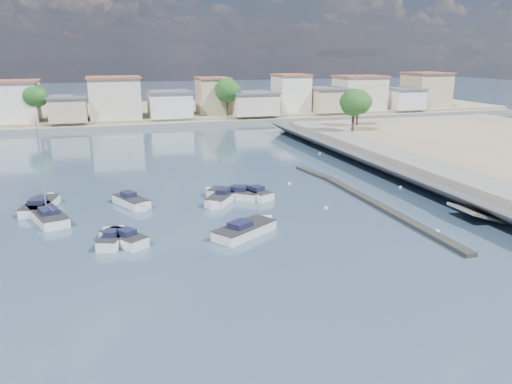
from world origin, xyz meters
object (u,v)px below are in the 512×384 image
motorboat_c (232,194)px  motorboat_g (133,202)px  motorboat_b (114,239)px  motorboat_e (41,205)px  motorboat_f (252,193)px  sailboat (46,215)px  motorboat_a (122,238)px  motorboat_d (221,199)px  motorboat_h (247,229)px

motorboat_c → motorboat_g: 9.93m
motorboat_b → motorboat_c: (11.97, 9.79, 0.00)m
motorboat_e → motorboat_g: size_ratio=1.23×
motorboat_c → motorboat_f: same height
motorboat_f → motorboat_g: size_ratio=0.96×
motorboat_f → sailboat: 19.70m
motorboat_a → motorboat_e: bearing=121.3°
motorboat_b → motorboat_d: same height
motorboat_e → motorboat_h: same height
motorboat_d → motorboat_g: 8.54m
motorboat_g → motorboat_h: 13.67m
motorboat_c → motorboat_h: same height
motorboat_g → motorboat_b: bearing=-101.8°
motorboat_a → sailboat: (-6.20, 7.99, 0.03)m
motorboat_c → motorboat_f: (2.08, -0.46, -0.00)m
motorboat_a → motorboat_d: (9.83, 8.20, -0.00)m
motorboat_e → motorboat_d: bearing=-10.8°
motorboat_h → motorboat_b: bearing=174.6°
motorboat_e → motorboat_h: (16.84, -12.30, 0.00)m
motorboat_e → sailboat: bearing=-77.9°
motorboat_a → motorboat_c: bearing=41.0°
motorboat_d → motorboat_e: size_ratio=0.77×
motorboat_f → motorboat_g: same height
motorboat_c → sailboat: bearing=-173.9°
motorboat_a → motorboat_g: bearing=81.7°
motorboat_e → motorboat_c: bearing=-4.7°
motorboat_d → motorboat_h: 9.10m
motorboat_a → motorboat_g: same height
motorboat_g → motorboat_h: (8.47, -10.73, -0.00)m
motorboat_c → motorboat_h: (-1.46, -10.78, -0.00)m
motorboat_f → motorboat_c: bearing=167.6°
motorboat_d → motorboat_g: (-8.39, 1.62, 0.00)m
motorboat_c → sailboat: size_ratio=0.60×
motorboat_f → motorboat_g: bearing=178.1°
motorboat_c → motorboat_e: (-18.30, 1.51, -0.00)m
motorboat_b → motorboat_g: bearing=78.2°
motorboat_e → motorboat_g: bearing=-10.6°
motorboat_b → sailboat: (-5.60, 7.91, 0.03)m
motorboat_g → motorboat_a: bearing=-98.3°
motorboat_h → motorboat_g: bearing=128.3°
motorboat_f → sailboat: size_ratio=0.53×
motorboat_h → sailboat: size_ratio=0.66×
motorboat_b → motorboat_g: same height
motorboat_b → motorboat_f: 16.87m
motorboat_a → motorboat_d: same height
motorboat_e → sailboat: (0.73, -3.40, 0.03)m
motorboat_d → motorboat_b: bearing=-142.1°
motorboat_a → motorboat_e: 13.33m
motorboat_d → motorboat_h: same height
motorboat_g → motorboat_e: bearing=169.4°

